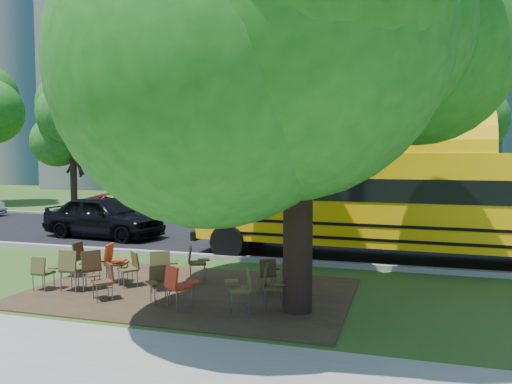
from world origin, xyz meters
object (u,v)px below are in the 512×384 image
(chair_7, at_px, (272,282))
(chair_9, at_px, (130,266))
(school_bus, at_px, (437,201))
(chair_1, at_px, (43,270))
(chair_5, at_px, (158,281))
(chair_0, at_px, (73,266))
(chair_14, at_px, (195,260))
(chair_11, at_px, (162,266))
(chair_13, at_px, (268,272))
(chair_4, at_px, (178,283))
(chair_6, at_px, (242,285))
(main_tree, at_px, (299,29))
(chair_12, at_px, (293,270))
(bg_car_red, at_px, (125,206))
(chair_8, at_px, (74,256))
(chair_2, at_px, (91,265))
(chair_10, at_px, (114,259))
(black_car, at_px, (104,217))
(chair_3, at_px, (104,278))

(chair_7, bearing_deg, chair_9, -110.86)
(school_bus, height_order, chair_1, school_bus)
(chair_5, relative_size, chair_7, 0.89)
(chair_0, relative_size, chair_14, 1.11)
(chair_11, relative_size, chair_13, 1.20)
(chair_4, relative_size, chair_6, 1.05)
(main_tree, height_order, school_bus, main_tree)
(chair_12, bearing_deg, bg_car_red, -109.81)
(chair_0, height_order, chair_14, chair_0)
(main_tree, height_order, chair_13, main_tree)
(chair_13, bearing_deg, bg_car_red, 107.05)
(chair_4, bearing_deg, chair_1, -154.24)
(school_bus, height_order, chair_5, school_bus)
(chair_8, bearing_deg, chair_5, -117.86)
(chair_2, distance_m, chair_5, 1.97)
(chair_1, bearing_deg, chair_9, 28.04)
(chair_10, bearing_deg, chair_14, 103.03)
(chair_0, bearing_deg, chair_12, 14.18)
(chair_8, height_order, chair_10, chair_10)
(school_bus, height_order, chair_2, school_bus)
(chair_11, bearing_deg, chair_7, -34.67)
(chair_10, bearing_deg, black_car, -154.98)
(chair_3, distance_m, chair_9, 1.11)
(chair_4, height_order, chair_11, chair_11)
(chair_4, relative_size, chair_11, 0.94)
(chair_1, xyz_separation_m, chair_10, (1.15, 1.03, 0.10))
(chair_2, height_order, chair_14, chair_2)
(chair_10, xyz_separation_m, chair_12, (4.19, 0.35, -0.05))
(chair_6, bearing_deg, bg_car_red, 16.42)
(school_bus, relative_size, chair_13, 16.38)
(chair_2, bearing_deg, chair_4, -69.98)
(main_tree, xyz_separation_m, chair_11, (-3.17, 0.57, -4.76))
(chair_5, distance_m, chair_9, 1.58)
(chair_8, height_order, black_car, black_car)
(chair_2, bearing_deg, chair_1, 147.74)
(main_tree, bearing_deg, chair_6, -166.86)
(chair_2, bearing_deg, bg_car_red, 65.23)
(school_bus, relative_size, chair_2, 13.69)
(chair_4, bearing_deg, chair_7, 52.66)
(chair_4, xyz_separation_m, chair_7, (1.71, 0.63, -0.01))
(chair_1, height_order, chair_8, chair_8)
(chair_10, distance_m, chair_14, 1.89)
(chair_3, bearing_deg, chair_11, -88.77)
(chair_7, bearing_deg, chair_10, -111.76)
(chair_10, xyz_separation_m, chair_11, (1.39, -0.31, -0.01))
(chair_6, relative_size, chair_12, 0.97)
(main_tree, relative_size, chair_11, 9.61)
(chair_2, distance_m, chair_14, 2.37)
(main_tree, xyz_separation_m, chair_10, (-4.56, 0.88, -4.75))
(chair_11, bearing_deg, chair_2, 169.10)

